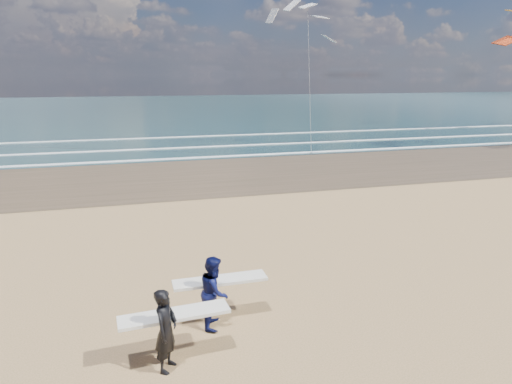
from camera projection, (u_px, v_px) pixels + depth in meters
name	position (u px, v px, depth m)	size (l,w,h in m)	color
wet_sand_strip	(443.00, 159.00, 31.23)	(220.00, 12.00, 0.01)	#4D3D29
ocean	(247.00, 107.00, 81.61)	(220.00, 100.00, 0.02)	#1A383A
foam_breakers	(369.00, 139.00, 40.64)	(220.00, 11.70, 0.05)	white
surfer_near	(167.00, 328.00, 8.79)	(2.23, 1.05, 1.69)	black
surfer_far	(215.00, 291.00, 10.34)	(2.20, 1.10, 1.67)	#0B1041
kite_1	(309.00, 62.00, 34.17)	(5.83, 4.74, 11.84)	slate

